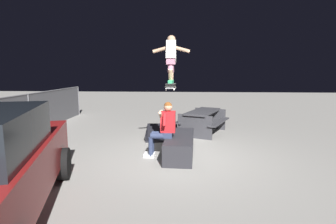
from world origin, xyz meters
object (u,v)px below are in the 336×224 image
at_px(person_sitting_on_ledge, 164,127).
at_px(skater_airborne, 171,57).
at_px(ledge_box_main, 180,145).
at_px(picnic_table_back, 203,118).
at_px(skateboard, 171,87).
at_px(kicker_ramp, 162,135).

bearing_deg(person_sitting_on_ledge, skater_airborne, -36.08).
bearing_deg(ledge_box_main, picnic_table_back, -16.66).
height_order(ledge_box_main, skateboard, skateboard).
bearing_deg(picnic_table_back, skater_airborne, 158.02).
distance_m(person_sitting_on_ledge, skater_airborne, 1.65).
relative_size(ledge_box_main, picnic_table_back, 0.88).
bearing_deg(skateboard, ledge_box_main, -95.80).
bearing_deg(picnic_table_back, person_sitting_on_ledge, 156.61).
bearing_deg(skateboard, kicker_ramp, 11.67).
height_order(ledge_box_main, kicker_ramp, ledge_box_main).
xyz_separation_m(ledge_box_main, picnic_table_back, (2.39, -0.72, 0.26)).
bearing_deg(person_sitting_on_ledge, kicker_ramp, 5.64).
bearing_deg(skater_airborne, kicker_ramp, 12.09).
xyz_separation_m(skateboard, picnic_table_back, (2.37, -0.93, -1.17)).
xyz_separation_m(skater_airborne, kicker_ramp, (1.63, 0.35, -2.29)).
xyz_separation_m(ledge_box_main, kicker_ramp, (1.71, 0.57, -0.17)).
bearing_deg(kicker_ramp, skater_airborne, -167.91).
relative_size(skateboard, skater_airborne, 0.91).
relative_size(person_sitting_on_ledge, picnic_table_back, 0.63).
xyz_separation_m(person_sitting_on_ledge, skater_airborne, (0.23, -0.17, 1.62)).
distance_m(person_sitting_on_ledge, kicker_ramp, 1.98).
bearing_deg(skater_airborne, skateboard, 179.27).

